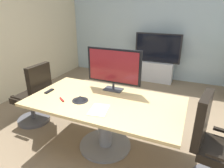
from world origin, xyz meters
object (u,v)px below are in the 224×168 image
Objects in this scene: office_chair_left at (35,99)px; wall_display_unit at (156,66)px; conference_table at (105,112)px; office_chair_right at (214,150)px; remote_control at (49,91)px; tv_monitor at (114,67)px; conference_phone at (80,99)px.

office_chair_left is 3.31m from wall_display_unit.
office_chair_right reaches higher than conference_table.
remote_control is (-2.28, 0.02, 0.31)m from office_chair_right.
wall_display_unit is at bearing 32.30° from office_chair_right.
office_chair_right is 6.41× the size of remote_control.
tv_monitor reaches higher than wall_display_unit.
conference_table is at bearing 87.31° from office_chair_left.
conference_phone reaches higher than conference_table.
office_chair_left is (-1.39, 0.09, -0.11)m from conference_table.
office_chair_left is 6.41× the size of remote_control.
conference_phone is at bearing -96.95° from wall_display_unit.
tv_monitor is at bearing -92.69° from wall_display_unit.
wall_display_unit is (0.09, 3.05, -0.13)m from conference_table.
conference_table is at bearing 96.02° from office_chair_right.
wall_display_unit is 5.95× the size of conference_phone.
conference_table is at bearing 2.48° from remote_control.
conference_phone is 0.60m from remote_control.
conference_table is 1.92× the size of office_chair_left.
office_chair_left is 1.30× the size of tv_monitor.
remote_control is (-0.98, -3.12, 0.32)m from wall_display_unit.
office_chair_left is at bearing -116.52° from wall_display_unit.
tv_monitor is 4.94× the size of remote_control.
tv_monitor is at bearing 95.21° from conference_table.
wall_display_unit reaches higher than conference_table.
conference_table is at bearing -84.79° from tv_monitor.
office_chair_right is 1.64m from tv_monitor.
remote_control is (-0.59, 0.07, -0.02)m from conference_phone.
wall_display_unit is (0.13, 2.66, -0.67)m from tv_monitor.
conference_phone is (-0.30, -0.14, 0.22)m from conference_table.
office_chair_left is 1.00× the size of office_chair_right.
conference_table is 1.92× the size of office_chair_right.
wall_display_unit is (-1.30, 3.14, -0.01)m from office_chair_right.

